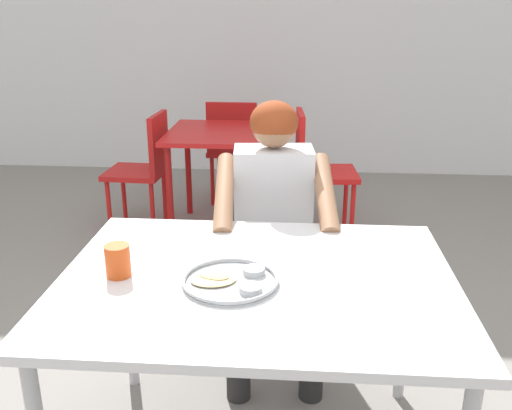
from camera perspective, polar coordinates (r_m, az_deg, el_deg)
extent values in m
cube|color=silver|center=(1.80, 0.10, -7.65)|extent=(1.25, 0.95, 0.03)
cylinder|color=#B2B2B7|center=(2.44, -12.69, -10.32)|extent=(0.04, 0.04, 0.71)
cylinder|color=#B2B2B7|center=(2.38, 14.77, -11.26)|extent=(0.04, 0.04, 0.71)
cylinder|color=#B7BABF|center=(1.76, -2.59, -7.81)|extent=(0.30, 0.30, 0.01)
torus|color=#B7BABF|center=(1.75, -2.60, -7.49)|extent=(0.30, 0.30, 0.01)
cylinder|color=#B2B5BA|center=(1.69, -0.55, -8.43)|extent=(0.07, 0.07, 0.02)
cylinder|color=#C65119|center=(1.69, -0.55, -8.31)|extent=(0.06, 0.06, 0.01)
cylinder|color=#B2B5BA|center=(1.80, -0.22, -6.64)|extent=(0.07, 0.07, 0.02)
cylinder|color=maroon|center=(1.79, -0.22, -6.52)|extent=(0.06, 0.06, 0.01)
ellipsoid|color=#E5C689|center=(1.76, -4.31, -7.47)|extent=(0.16, 0.13, 0.01)
ellipsoid|color=#DBC07F|center=(1.77, -4.24, -7.04)|extent=(0.11, 0.09, 0.01)
cylinder|color=#D84C19|center=(1.83, -13.73, -5.47)|extent=(0.08, 0.08, 0.10)
cylinder|color=#593319|center=(1.82, -13.81, -4.58)|extent=(0.07, 0.07, 0.02)
cube|color=#3F3F44|center=(2.67, 1.72, -5.50)|extent=(0.44, 0.45, 0.04)
cube|color=#3F3F44|center=(2.76, 1.64, 0.52)|extent=(0.39, 0.07, 0.42)
cylinder|color=#3F3F44|center=(2.63, 5.49, -11.35)|extent=(0.03, 0.03, 0.40)
cylinder|color=#3F3F44|center=(2.62, -1.92, -11.40)|extent=(0.03, 0.03, 0.40)
cylinder|color=#3F3F44|center=(2.92, 4.86, -7.97)|extent=(0.03, 0.03, 0.40)
cylinder|color=#3F3F44|center=(2.91, -1.73, -8.00)|extent=(0.03, 0.03, 0.40)
cylinder|color=#242424|center=(2.39, 5.65, -14.47)|extent=(0.10, 0.10, 0.44)
cylinder|color=#242424|center=(2.43, 5.40, -6.74)|extent=(0.15, 0.41, 0.12)
cylinder|color=#242424|center=(2.38, -1.81, -14.55)|extent=(0.10, 0.10, 0.44)
cylinder|color=#242424|center=(2.42, -1.75, -6.78)|extent=(0.15, 0.41, 0.12)
cube|color=silver|center=(2.51, 1.74, 0.28)|extent=(0.35, 0.23, 0.49)
cylinder|color=#996B4C|center=(2.32, 6.97, 1.09)|extent=(0.11, 0.46, 0.25)
cylinder|color=#996B4C|center=(2.31, -3.19, 1.08)|extent=(0.11, 0.46, 0.25)
sphere|color=#996B4C|center=(2.41, 1.82, 8.01)|extent=(0.19, 0.19, 0.19)
ellipsoid|color=maroon|center=(2.41, 1.83, 8.34)|extent=(0.21, 0.20, 0.18)
cube|color=red|center=(3.92, -2.81, 7.21)|extent=(0.83, 0.77, 0.03)
cylinder|color=#A31414|center=(3.77, -8.66, 0.77)|extent=(0.04, 0.04, 0.70)
cylinder|color=#A31414|center=(3.68, 2.14, 0.51)|extent=(0.04, 0.04, 0.70)
cylinder|color=#A31414|center=(4.37, -6.82, 3.51)|extent=(0.04, 0.04, 0.70)
cylinder|color=#A31414|center=(4.29, 2.49, 3.33)|extent=(0.04, 0.04, 0.70)
cube|color=red|center=(4.11, -12.03, 3.22)|extent=(0.41, 0.40, 0.04)
cube|color=red|center=(4.00, -9.77, 6.17)|extent=(0.05, 0.36, 0.40)
cylinder|color=red|center=(4.10, -14.57, -0.27)|extent=(0.03, 0.03, 0.40)
cylinder|color=red|center=(4.36, -13.15, 1.07)|extent=(0.03, 0.03, 0.40)
cylinder|color=red|center=(3.99, -10.37, -0.47)|extent=(0.03, 0.03, 0.40)
cylinder|color=red|center=(4.26, -9.18, 0.91)|extent=(0.03, 0.03, 0.40)
cube|color=red|center=(3.92, 7.13, 3.14)|extent=(0.44, 0.42, 0.04)
cube|color=red|center=(3.84, 4.45, 6.34)|extent=(0.06, 0.37, 0.41)
cylinder|color=red|center=(4.16, 9.00, 0.64)|extent=(0.03, 0.03, 0.43)
cylinder|color=red|center=(3.87, 9.66, -0.86)|extent=(0.03, 0.03, 0.43)
cylinder|color=red|center=(4.12, 4.48, 0.65)|extent=(0.03, 0.03, 0.43)
cylinder|color=red|center=(3.83, 4.81, -0.86)|extent=(0.03, 0.03, 0.43)
cube|color=red|center=(4.66, -2.11, 5.57)|extent=(0.42, 0.44, 0.04)
cube|color=red|center=(4.41, -2.47, 7.70)|extent=(0.39, 0.04, 0.40)
cylinder|color=red|center=(4.91, -3.74, 3.62)|extent=(0.03, 0.03, 0.40)
cylinder|color=red|center=(4.87, 0.12, 3.53)|extent=(0.03, 0.03, 0.40)
cylinder|color=red|center=(4.57, -4.41, 2.40)|extent=(0.03, 0.03, 0.40)
cylinder|color=red|center=(4.53, -0.27, 2.30)|extent=(0.03, 0.03, 0.40)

